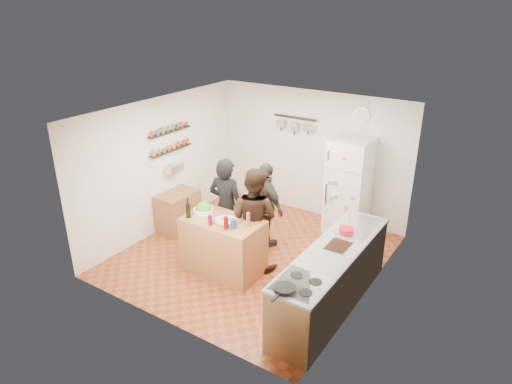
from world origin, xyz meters
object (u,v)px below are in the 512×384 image
Objects in this scene: person_back at (266,206)px; side_table at (178,211)px; red_bowl at (346,231)px; person_center at (254,218)px; prep_island at (223,245)px; wall_clock at (361,115)px; counter_run at (332,279)px; wine_bottle at (188,210)px; salt_canister at (234,224)px; salad_bowl at (203,210)px; person_left at (226,207)px; pepper_mill at (248,221)px; skillet at (285,289)px; fridge at (348,186)px.

person_back is 1.93× the size of side_table.
person_center is at bearing -172.28° from red_bowl.
person_back reaches higher than prep_island.
person_center is at bearing -108.72° from wall_clock.
person_back is 0.59× the size of counter_run.
salt_canister is at bearing 7.13° from wine_bottle.
person_left is at bearing 73.51° from salad_bowl.
wall_clock is (0.64, 2.67, 1.15)m from pepper_mill.
side_table is at bearing 151.91° from skillet.
fridge is at bearing 58.65° from wine_bottle.
person_center is (-0.14, 0.37, -0.15)m from pepper_mill.
wine_bottle is 2.40m from skillet.
person_left is at bearing -8.99° from side_table.
person_left reaches higher than salt_canister.
prep_island is at bearing 105.01° from person_back.
person_center is (0.01, 0.54, -0.13)m from salt_canister.
salt_canister is 0.47× the size of wall_clock.
side_table is at bearing -8.54° from person_center.
red_bowl is 0.27× the size of side_table.
person_center is at bearing -111.59° from fridge.
salt_canister is 0.86m from person_left.
pepper_mill is at bearing 129.40° from person_back.
salad_bowl is 0.29m from wine_bottle.
pepper_mill is at bearing 110.32° from person_center.
red_bowl is at bearing -68.38° from fridge.
person_back is at bearing 165.02° from red_bowl.
person_back is at bearing -132.82° from person_left.
pepper_mill is at bearing -178.45° from counter_run.
pepper_mill is 2.43m from fridge.
side_table is (-2.69, -2.02, -1.78)m from wall_clock.
person_back is at bearing 107.92° from pepper_mill.
salt_canister is at bearing 126.68° from person_left.
pepper_mill is 0.42m from person_center.
wine_bottle reaches higher than salt_canister.
skillet reaches higher than side_table.
person_center is (0.60, -0.07, -0.01)m from person_left.
prep_island is 0.71m from pepper_mill.
skillet is (2.03, -1.58, 0.08)m from person_left.
wine_bottle is at bearing 85.73° from person_back.
person_left is 2.57m from skillet.
wall_clock is at bearing 60.51° from salad_bowl.
salt_canister is at bearing -23.25° from side_table.
person_back is at bearing 64.24° from wine_bottle.
person_left is 0.60m from person_center.
counter_run is at bearing -10.05° from side_table.
salad_bowl reaches higher than skillet.
salad_bowl is 1.47× the size of red_bowl.
person_left is 1.12× the size of person_back.
red_bowl is (-0.05, 0.53, 0.52)m from counter_run.
salt_canister is at bearing 146.12° from skillet.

